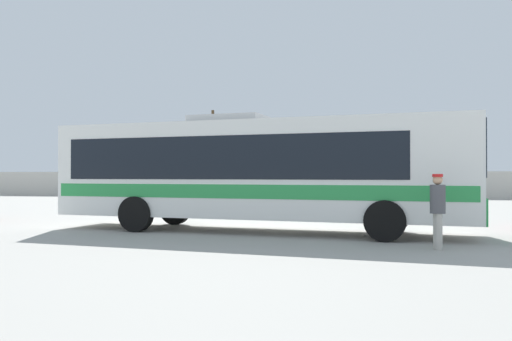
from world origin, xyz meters
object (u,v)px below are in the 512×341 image
object	(u,v)px
attendant_by_bus_door	(438,206)
parked_car_rightmost_dark_blue	(397,189)
coach_bus_white_green	(253,169)
parked_car_leftmost_black	(137,188)
roadside_tree_left	(192,152)
roadside_tree_midleft	(311,139)
parked_car_second_silver	(211,189)
parked_car_third_maroon	(312,189)
utility_pole_near	(213,150)

from	to	relation	value
attendant_by_bus_door	parked_car_rightmost_dark_blue	xyz separation A→B (m)	(0.81, 22.78, -0.16)
coach_bus_white_green	parked_car_leftmost_black	world-z (taller)	coach_bus_white_green
parked_car_leftmost_black	roadside_tree_left	world-z (taller)	roadside_tree_left
coach_bus_white_green	roadside_tree_midleft	world-z (taller)	roadside_tree_midleft
attendant_by_bus_door	parked_car_leftmost_black	bearing A→B (deg)	127.06
coach_bus_white_green	parked_car_second_silver	world-z (taller)	coach_bus_white_green
parked_car_leftmost_black	coach_bus_white_green	bearing A→B (deg)	-58.03
parked_car_second_silver	parked_car_rightmost_dark_blue	distance (m)	12.25
attendant_by_bus_door	parked_car_leftmost_black	xyz separation A→B (m)	(-16.82, 22.27, -0.18)
parked_car_third_maroon	parked_car_rightmost_dark_blue	world-z (taller)	parked_car_rightmost_dark_blue
parked_car_third_maroon	parked_car_rightmost_dark_blue	xyz separation A→B (m)	(5.42, 0.37, 0.03)
parked_car_second_silver	parked_car_third_maroon	bearing A→B (deg)	2.32
parked_car_second_silver	utility_pole_near	xyz separation A→B (m)	(-2.28, 8.63, 3.00)
coach_bus_white_green	parked_car_leftmost_black	bearing A→B (deg)	121.97
roadside_tree_midleft	parked_car_second_silver	bearing A→B (deg)	-128.02
attendant_by_bus_door	roadside_tree_left	bearing A→B (deg)	116.49
roadside_tree_midleft	parked_car_third_maroon	bearing A→B (deg)	-84.55
parked_car_rightmost_dark_blue	utility_pole_near	world-z (taller)	utility_pole_near
coach_bus_white_green	parked_car_third_maroon	xyz separation A→B (m)	(0.16, 19.44, -1.07)
utility_pole_near	parked_car_third_maroon	bearing A→B (deg)	-42.59
attendant_by_bus_door	parked_car_leftmost_black	world-z (taller)	attendant_by_bus_door
coach_bus_white_green	parked_car_rightmost_dark_blue	size ratio (longest dim) A/B	2.86
parked_car_second_silver	utility_pole_near	world-z (taller)	utility_pole_near
parked_car_leftmost_black	parked_car_second_silver	world-z (taller)	parked_car_leftmost_black
parked_car_third_maroon	parked_car_second_silver	bearing A→B (deg)	-177.68
attendant_by_bus_door	parked_car_second_silver	xyz separation A→B (m)	(-11.43, 22.13, -0.20)
attendant_by_bus_door	parked_car_third_maroon	bearing A→B (deg)	101.64
coach_bus_white_green	parked_car_second_silver	xyz separation A→B (m)	(-6.65, 19.16, -1.08)
parked_car_second_silver	utility_pole_near	bearing A→B (deg)	104.78
parked_car_third_maroon	roadside_tree_left	distance (m)	15.09
parked_car_second_silver	roadside_tree_midleft	world-z (taller)	roadside_tree_midleft
coach_bus_white_green	roadside_tree_left	xyz separation A→B (m)	(-11.15, 28.99, 1.85)
attendant_by_bus_door	roadside_tree_left	distance (m)	35.82
parked_car_second_silver	utility_pole_near	size ratio (longest dim) A/B	0.63
parked_car_rightmost_dark_blue	roadside_tree_left	distance (m)	19.31
parked_car_second_silver	roadside_tree_midleft	xyz separation A→B (m)	(6.09, 7.79, 3.78)
parked_car_third_maroon	roadside_tree_midleft	world-z (taller)	roadside_tree_midleft
coach_bus_white_green	parked_car_leftmost_black	distance (m)	22.77
parked_car_second_silver	roadside_tree_left	distance (m)	11.20
parked_car_leftmost_black	utility_pole_near	world-z (taller)	utility_pole_near
parked_car_leftmost_black	parked_car_rightmost_dark_blue	size ratio (longest dim) A/B	0.98
parked_car_second_silver	parked_car_rightmost_dark_blue	xyz separation A→B (m)	(12.23, 0.65, 0.04)
attendant_by_bus_door	parked_car_leftmost_black	size ratio (longest dim) A/B	0.39
roadside_tree_left	coach_bus_white_green	bearing A→B (deg)	-68.96
parked_car_rightmost_dark_blue	roadside_tree_left	size ratio (longest dim) A/B	0.80
coach_bus_white_green	parked_car_third_maroon	bearing A→B (deg)	89.53
parked_car_third_maroon	utility_pole_near	size ratio (longest dim) A/B	0.62
parked_car_third_maroon	roadside_tree_midleft	size ratio (longest dim) A/B	0.73
parked_car_rightmost_dark_blue	utility_pole_near	distance (m)	16.82
roadside_tree_left	parked_car_leftmost_black	bearing A→B (deg)	-95.25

